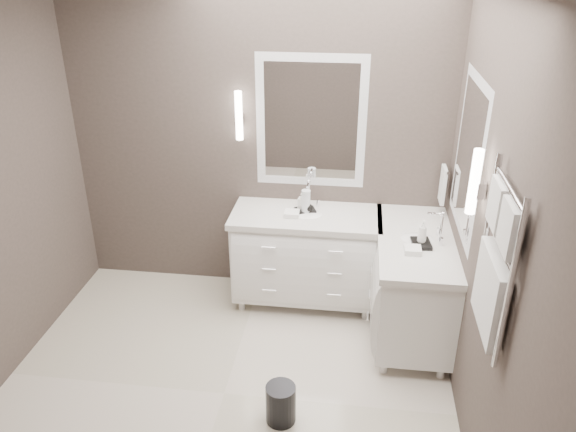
# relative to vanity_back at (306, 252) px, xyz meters

# --- Properties ---
(floor) EXTENTS (3.20, 3.00, 0.01)m
(floor) POSITION_rel_vanity_back_xyz_m (-0.45, -1.23, -0.49)
(floor) COLOR beige
(floor) RESTS_ON ground
(wall_back) EXTENTS (3.20, 0.01, 2.70)m
(wall_back) POSITION_rel_vanity_back_xyz_m (-0.45, 0.28, 0.86)
(wall_back) COLOR #463C38
(wall_back) RESTS_ON floor
(wall_front) EXTENTS (3.20, 0.01, 2.70)m
(wall_front) POSITION_rel_vanity_back_xyz_m (-0.45, -2.73, 0.86)
(wall_front) COLOR #463C38
(wall_front) RESTS_ON floor
(wall_right) EXTENTS (0.01, 3.00, 2.70)m
(wall_right) POSITION_rel_vanity_back_xyz_m (1.15, -1.23, 0.86)
(wall_right) COLOR #463C38
(wall_right) RESTS_ON floor
(vanity_back) EXTENTS (1.24, 0.59, 0.97)m
(vanity_back) POSITION_rel_vanity_back_xyz_m (0.00, 0.00, 0.00)
(vanity_back) COLOR white
(vanity_back) RESTS_ON floor
(vanity_right) EXTENTS (0.59, 1.24, 0.97)m
(vanity_right) POSITION_rel_vanity_back_xyz_m (0.88, -0.33, 0.00)
(vanity_right) COLOR white
(vanity_right) RESTS_ON floor
(mirror_back) EXTENTS (0.90, 0.02, 1.10)m
(mirror_back) POSITION_rel_vanity_back_xyz_m (-0.00, 0.26, 1.06)
(mirror_back) COLOR white
(mirror_back) RESTS_ON wall_back
(mirror_right) EXTENTS (0.02, 0.90, 1.10)m
(mirror_right) POSITION_rel_vanity_back_xyz_m (1.14, -0.43, 1.06)
(mirror_right) COLOR white
(mirror_right) RESTS_ON wall_right
(sconce_back) EXTENTS (0.06, 0.06, 0.40)m
(sconce_back) POSITION_rel_vanity_back_xyz_m (-0.58, 0.20, 1.11)
(sconce_back) COLOR white
(sconce_back) RESTS_ON wall_back
(sconce_right) EXTENTS (0.06, 0.06, 0.40)m
(sconce_right) POSITION_rel_vanity_back_xyz_m (1.08, -1.01, 1.11)
(sconce_right) COLOR white
(sconce_right) RESTS_ON wall_right
(towel_bar_corner) EXTENTS (0.03, 0.22, 0.30)m
(towel_bar_corner) POSITION_rel_vanity_back_xyz_m (1.09, 0.13, 0.63)
(towel_bar_corner) COLOR white
(towel_bar_corner) RESTS_ON wall_right
(towel_ladder) EXTENTS (0.06, 0.58, 0.90)m
(towel_ladder) POSITION_rel_vanity_back_xyz_m (1.10, -1.63, 0.91)
(towel_ladder) COLOR white
(towel_ladder) RESTS_ON wall_right
(waste_bin) EXTENTS (0.22, 0.22, 0.28)m
(waste_bin) POSITION_rel_vanity_back_xyz_m (-0.02, -1.41, -0.35)
(waste_bin) COLOR black
(waste_bin) RESTS_ON floor
(amenity_tray_back) EXTENTS (0.20, 0.17, 0.02)m
(amenity_tray_back) POSITION_rel_vanity_back_xyz_m (-0.01, 0.03, 0.38)
(amenity_tray_back) COLOR black
(amenity_tray_back) RESTS_ON vanity_back
(amenity_tray_right) EXTENTS (0.15, 0.19, 0.03)m
(amenity_tray_right) POSITION_rel_vanity_back_xyz_m (0.89, -0.42, 0.38)
(amenity_tray_right) COLOR black
(amenity_tray_right) RESTS_ON vanity_right
(water_bottle) EXTENTS (0.08, 0.08, 0.21)m
(water_bottle) POSITION_rel_vanity_back_xyz_m (-0.01, 0.00, 0.47)
(water_bottle) COLOR silver
(water_bottle) RESTS_ON vanity_back
(soap_bottle_a) EXTENTS (0.07, 0.07, 0.14)m
(soap_bottle_a) POSITION_rel_vanity_back_xyz_m (-0.04, 0.05, 0.46)
(soap_bottle_a) COLOR white
(soap_bottle_a) RESTS_ON amenity_tray_back
(soap_bottle_b) EXTENTS (0.09, 0.09, 0.09)m
(soap_bottle_b) POSITION_rel_vanity_back_xyz_m (0.02, 0.00, 0.43)
(soap_bottle_b) COLOR black
(soap_bottle_b) RESTS_ON amenity_tray_back
(soap_bottle_c) EXTENTS (0.09, 0.09, 0.17)m
(soap_bottle_c) POSITION_rel_vanity_back_xyz_m (0.89, -0.42, 0.48)
(soap_bottle_c) COLOR white
(soap_bottle_c) RESTS_ON amenity_tray_right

